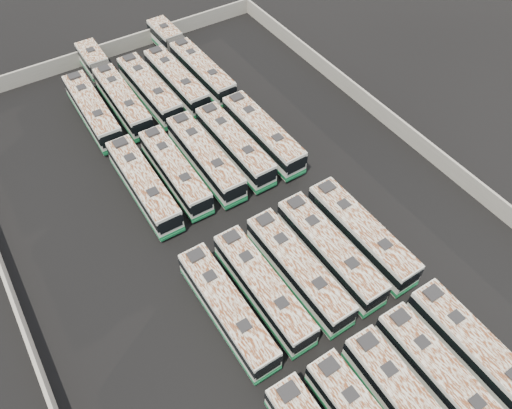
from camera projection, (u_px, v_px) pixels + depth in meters
name	position (u px, v px, depth m)	size (l,w,h in m)	color
ground	(250.00, 227.00, 50.44)	(140.00, 140.00, 0.00)	black
perimeter_wall	(250.00, 220.00, 49.60)	(45.20, 73.20, 2.20)	gray
bus_front_center	(410.00, 409.00, 37.03)	(2.99, 12.90, 3.62)	beige
bus_front_right	(443.00, 379.00, 38.53)	(2.67, 12.59, 3.55)	beige
bus_front_far_right	(477.00, 353.00, 39.80)	(2.79, 12.99, 3.66)	beige
bus_midfront_far_left	(227.00, 309.00, 42.40)	(2.76, 12.69, 3.57)	beige
bus_midfront_left	(263.00, 288.00, 43.74)	(2.75, 12.65, 3.56)	beige
bus_midfront_center	(298.00, 270.00, 44.92)	(2.94, 12.97, 3.65)	beige
bus_midfront_right	(330.00, 251.00, 46.23)	(2.91, 13.07, 3.68)	beige
bus_midfront_far_right	(361.00, 234.00, 47.53)	(2.98, 13.11, 3.68)	beige
bus_midback_far_left	(144.00, 185.00, 51.64)	(2.85, 13.09, 3.69)	beige
bus_midback_left	(175.00, 171.00, 53.04)	(2.77, 12.49, 3.51)	beige
bus_midback_center	(205.00, 157.00, 54.26)	(2.82, 13.10, 3.69)	beige
bus_midback_right	(235.00, 145.00, 55.57)	(2.87, 12.88, 3.62)	beige
bus_midback_far_right	(263.00, 134.00, 56.76)	(2.98, 13.13, 3.69)	beige
bus_back_far_left	(93.00, 111.00, 59.46)	(2.98, 13.04, 3.66)	beige
bus_back_left	(113.00, 87.00, 62.59)	(2.91, 19.51, 3.53)	beige
bus_back_center	(150.00, 90.00, 62.11)	(2.98, 13.02, 3.66)	beige
bus_back_right	(176.00, 81.00, 63.36)	(2.99, 12.82, 3.60)	beige
bus_back_far_right	(190.00, 59.00, 66.48)	(3.15, 19.68, 3.56)	beige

